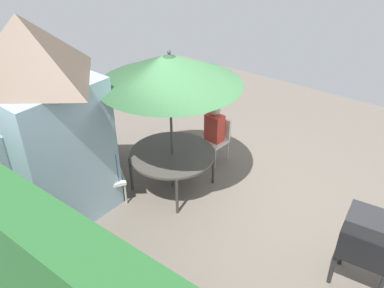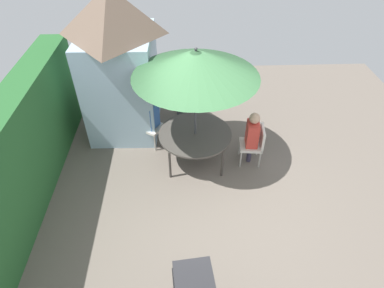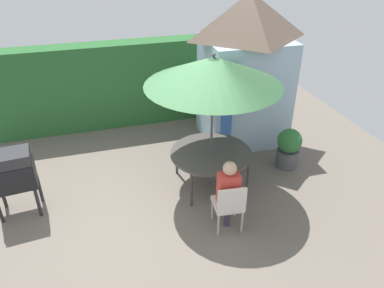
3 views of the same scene
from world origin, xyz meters
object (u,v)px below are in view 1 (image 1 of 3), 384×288
(person_in_blue, at_px, (108,163))
(potted_plant_by_shed, at_px, (100,140))
(garden_shed, at_px, (39,119))
(chair_near_shed, at_px, (217,136))
(chair_far_side, at_px, (105,177))
(patio_table, at_px, (172,155))
(person_in_red, at_px, (214,126))
(bbq_grill, at_px, (370,239))
(patio_umbrella, at_px, (169,69))

(person_in_blue, bearing_deg, potted_plant_by_shed, -34.30)
(garden_shed, xyz_separation_m, chair_near_shed, (-1.42, -2.87, -1.15))
(garden_shed, relative_size, chair_far_side, 3.64)
(garden_shed, bearing_deg, potted_plant_by_shed, -72.94)
(patio_table, relative_size, person_in_red, 1.21)
(bbq_grill, distance_m, potted_plant_by_shed, 5.20)
(potted_plant_by_shed, bearing_deg, patio_table, -174.52)
(bbq_grill, xyz_separation_m, person_in_blue, (4.04, 0.79, -0.06))
(chair_far_side, bearing_deg, person_in_blue, -122.44)
(garden_shed, bearing_deg, person_in_blue, -136.85)
(bbq_grill, bearing_deg, person_in_red, -21.90)
(person_in_blue, bearing_deg, patio_umbrella, -122.44)
(patio_umbrella, distance_m, bbq_grill, 3.74)
(patio_table, bearing_deg, potted_plant_by_shed, 5.48)
(patio_umbrella, distance_m, potted_plant_by_shed, 2.56)
(potted_plant_by_shed, relative_size, person_in_red, 0.68)
(patio_umbrella, height_order, potted_plant_by_shed, patio_umbrella)
(potted_plant_by_shed, bearing_deg, patio_umbrella, -174.52)
(chair_far_side, bearing_deg, chair_near_shed, -108.46)
(patio_table, bearing_deg, chair_far_side, 57.56)
(potted_plant_by_shed, xyz_separation_m, person_in_blue, (-1.15, 0.78, 0.34))
(potted_plant_by_shed, bearing_deg, person_in_blue, 145.70)
(chair_far_side, relative_size, person_in_red, 0.71)
(bbq_grill, xyz_separation_m, chair_near_shed, (3.33, -1.43, -0.33))
(patio_umbrella, distance_m, chair_near_shed, 2.18)
(patio_table, height_order, potted_plant_by_shed, potted_plant_by_shed)
(patio_umbrella, bearing_deg, patio_table, -90.00)
(chair_far_side, xyz_separation_m, potted_plant_by_shed, (1.10, -0.85, -0.08))
(patio_table, height_order, chair_near_shed, chair_near_shed)
(patio_umbrella, xyz_separation_m, person_in_red, (-0.10, -1.18, -1.51))
(potted_plant_by_shed, relative_size, person_in_blue, 0.68)
(chair_far_side, bearing_deg, patio_umbrella, -122.44)
(chair_near_shed, distance_m, potted_plant_by_shed, 2.35)
(chair_far_side, height_order, person_in_blue, person_in_blue)
(chair_near_shed, distance_m, person_in_blue, 2.34)
(patio_umbrella, xyz_separation_m, chair_near_shed, (-0.11, -1.26, -1.78))
(garden_shed, height_order, bbq_grill, garden_shed)
(patio_table, bearing_deg, person_in_blue, 57.56)
(garden_shed, distance_m, patio_umbrella, 2.17)
(patio_table, distance_m, chair_far_side, 1.22)
(person_in_red, bearing_deg, chair_near_shed, -95.09)
(bbq_grill, relative_size, potted_plant_by_shed, 1.41)
(chair_near_shed, bearing_deg, bbq_grill, 156.80)
(garden_shed, distance_m, person_in_red, 3.25)
(person_in_blue, bearing_deg, garden_shed, 43.15)
(bbq_grill, height_order, person_in_blue, person_in_blue)
(bbq_grill, xyz_separation_m, potted_plant_by_shed, (5.19, 0.00, -0.40))
(person_in_red, relative_size, person_in_blue, 1.00)
(garden_shed, relative_size, person_in_blue, 2.60)
(patio_umbrella, xyz_separation_m, potted_plant_by_shed, (1.75, 0.17, -1.85))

